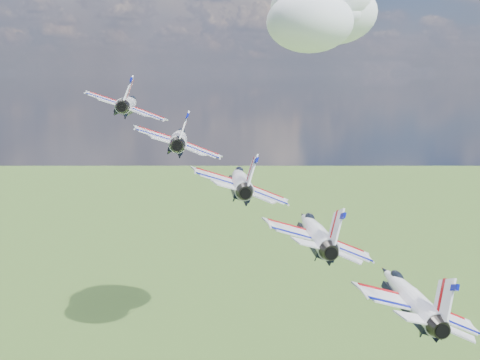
# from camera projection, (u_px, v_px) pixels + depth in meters

# --- Properties ---
(cloud_far) EXTENTS (64.75, 50.87, 25.44)m
(cloud_far) POSITION_uv_depth(u_px,v_px,m) (340.00, 13.00, 276.24)
(cloud_far) COLOR white
(jet_0) EXTENTS (13.17, 16.58, 7.75)m
(jet_0) POSITION_uv_depth(u_px,v_px,m) (129.00, 104.00, 78.02)
(jet_0) COLOR white
(jet_1) EXTENTS (13.17, 16.58, 7.75)m
(jet_1) POSITION_uv_depth(u_px,v_px,m) (179.00, 138.00, 71.45)
(jet_1) COLOR white
(jet_2) EXTENTS (13.17, 16.58, 7.75)m
(jet_2) POSITION_uv_depth(u_px,v_px,m) (240.00, 180.00, 64.89)
(jet_2) COLOR white
(jet_3) EXTENTS (13.17, 16.58, 7.75)m
(jet_3) POSITION_uv_depth(u_px,v_px,m) (314.00, 231.00, 58.33)
(jet_3) COLOR white
(jet_4) EXTENTS (13.17, 16.58, 7.75)m
(jet_4) POSITION_uv_depth(u_px,v_px,m) (408.00, 295.00, 51.76)
(jet_4) COLOR silver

